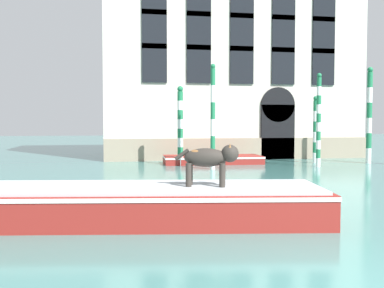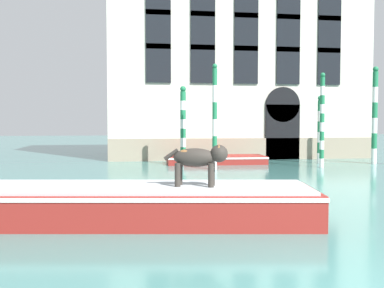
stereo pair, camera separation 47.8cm
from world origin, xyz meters
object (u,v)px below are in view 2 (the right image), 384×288
object	(u,v)px
dog_on_deck	(200,158)
mooring_pole_5	(375,115)
mooring_pole_3	(183,125)
boat_foreground	(116,203)
boat_moored_near_palazzo	(216,159)
mooring_pole_1	(320,129)
mooring_pole_2	(322,120)
mooring_pole_0	(215,117)

from	to	relation	value
dog_on_deck	mooring_pole_5	size ratio (longest dim) A/B	0.27
dog_on_deck	mooring_pole_3	xyz separation A→B (m)	(1.11, 11.48, 0.54)
boat_foreground	boat_moored_near_palazzo	bearing A→B (deg)	77.89
mooring_pole_1	mooring_pole_5	distance (m)	2.62
dog_on_deck	mooring_pole_2	distance (m)	12.02
mooring_pole_0	mooring_pole_5	distance (m)	8.09
boat_foreground	mooring_pole_0	world-z (taller)	mooring_pole_0
mooring_pole_0	mooring_pole_2	distance (m)	4.80
boat_foreground	boat_moored_near_palazzo	xyz separation A→B (m)	(4.44, 11.89, -0.19)
mooring_pole_2	mooring_pole_5	bearing A→B (deg)	21.16
boat_moored_near_palazzo	mooring_pole_1	xyz separation A→B (m)	(4.91, -0.68, 1.43)
mooring_pole_1	mooring_pole_2	distance (m)	1.97
mooring_pole_1	mooring_pole_5	size ratio (longest dim) A/B	0.70
mooring_pole_0	mooring_pole_2	bearing A→B (deg)	2.24
mooring_pole_0	mooring_pole_1	xyz separation A→B (m)	(5.50, 1.97, -0.58)
boat_foreground	mooring_pole_5	xyz separation A→B (m)	(11.82, 10.66, 1.93)
mooring_pole_0	mooring_pole_2	size ratio (longest dim) A/B	1.07
dog_on_deck	mooring_pole_0	size ratio (longest dim) A/B	0.29
boat_moored_near_palazzo	mooring_pole_3	xyz separation A→B (m)	(-1.67, -0.74, 1.62)
mooring_pole_2	boat_foreground	bearing A→B (deg)	-132.51
mooring_pole_2	mooring_pole_0	bearing A→B (deg)	-177.76
boat_moored_near_palazzo	mooring_pole_1	world-z (taller)	mooring_pole_1
boat_moored_near_palazzo	boat_foreground	bearing A→B (deg)	-108.22
dog_on_deck	mooring_pole_3	size ratio (longest dim) A/B	0.35
boat_foreground	mooring_pole_3	size ratio (longest dim) A/B	2.27
dog_on_deck	mooring_pole_2	world-z (taller)	mooring_pole_2
mooring_pole_0	mooring_pole_5	size ratio (longest dim) A/B	0.96
dog_on_deck	mooring_pole_1	bearing A→B (deg)	71.84
mooring_pole_0	mooring_pole_2	world-z (taller)	mooring_pole_0
boat_foreground	dog_on_deck	xyz separation A→B (m)	(1.65, -0.32, 0.90)
boat_moored_near_palazzo	mooring_pole_2	size ratio (longest dim) A/B	1.15
boat_foreground	mooring_pole_1	size ratio (longest dim) A/B	2.54
mooring_pole_2	mooring_pole_5	world-z (taller)	mooring_pole_5
mooring_pole_0	mooring_pole_1	world-z (taller)	mooring_pole_0
dog_on_deck	mooring_pole_3	bearing A→B (deg)	100.00
mooring_pole_1	mooring_pole_3	xyz separation A→B (m)	(-6.58, -0.06, 0.19)
mooring_pole_5	dog_on_deck	bearing A→B (deg)	-132.79
dog_on_deck	mooring_pole_5	distance (m)	15.00
boat_foreground	mooring_pole_3	distance (m)	11.58
mooring_pole_3	mooring_pole_5	world-z (taller)	mooring_pole_5
dog_on_deck	mooring_pole_0	distance (m)	9.86
mooring_pole_0	dog_on_deck	bearing A→B (deg)	-102.94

